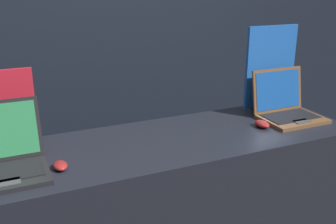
{
  "coord_description": "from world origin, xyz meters",
  "views": [
    {
      "loc": [
        -0.77,
        -1.39,
        1.66
      ],
      "look_at": [
        -0.01,
        0.31,
        1.02
      ],
      "focal_mm": 42.0,
      "sensor_mm": 36.0,
      "label": 1
    }
  ],
  "objects_px": {
    "promo_stand_back": "(270,70)",
    "mouse_front": "(60,166)",
    "mouse_back": "(262,124)",
    "laptop_back": "(286,107)",
    "laptop_front": "(5,158)"
  },
  "relations": [
    {
      "from": "laptop_front",
      "to": "mouse_back",
      "type": "xyz_separation_m",
      "value": [
        1.33,
        -0.01,
        -0.05
      ]
    },
    {
      "from": "laptop_front",
      "to": "mouse_front",
      "type": "distance_m",
      "value": 0.23
    },
    {
      "from": "mouse_front",
      "to": "laptop_back",
      "type": "bearing_deg",
      "value": 5.57
    },
    {
      "from": "laptop_back",
      "to": "promo_stand_back",
      "type": "distance_m",
      "value": 0.26
    },
    {
      "from": "laptop_front",
      "to": "promo_stand_back",
      "type": "bearing_deg",
      "value": 8.75
    },
    {
      "from": "mouse_back",
      "to": "laptop_back",
      "type": "bearing_deg",
      "value": 17.85
    },
    {
      "from": "mouse_back",
      "to": "promo_stand_back",
      "type": "bearing_deg",
      "value": 47.86
    },
    {
      "from": "mouse_front",
      "to": "promo_stand_back",
      "type": "distance_m",
      "value": 1.39
    },
    {
      "from": "laptop_front",
      "to": "mouse_back",
      "type": "height_order",
      "value": "laptop_front"
    },
    {
      "from": "laptop_front",
      "to": "laptop_back",
      "type": "height_order",
      "value": "laptop_front"
    },
    {
      "from": "promo_stand_back",
      "to": "mouse_front",
      "type": "bearing_deg",
      "value": -167.06
    },
    {
      "from": "mouse_front",
      "to": "mouse_back",
      "type": "bearing_deg",
      "value": 2.97
    },
    {
      "from": "laptop_front",
      "to": "promo_stand_back",
      "type": "relative_size",
      "value": 0.65
    },
    {
      "from": "laptop_front",
      "to": "laptop_back",
      "type": "distance_m",
      "value": 1.55
    },
    {
      "from": "laptop_back",
      "to": "promo_stand_back",
      "type": "relative_size",
      "value": 0.67
    }
  ]
}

